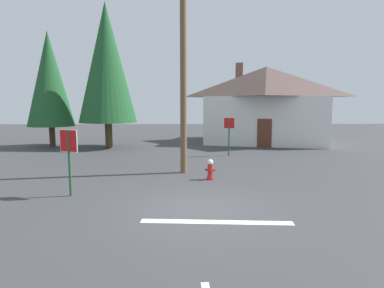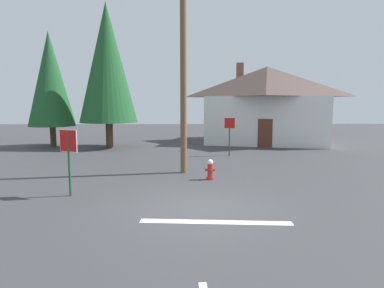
{
  "view_description": "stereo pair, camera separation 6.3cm",
  "coord_description": "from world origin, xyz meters",
  "px_view_note": "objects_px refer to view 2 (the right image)",
  "views": [
    {
      "loc": [
        -0.41,
        -9.46,
        3.07
      ],
      "look_at": [
        -0.12,
        4.47,
        1.35
      ],
      "focal_mm": 30.8,
      "sensor_mm": 36.0,
      "label": 1
    },
    {
      "loc": [
        -0.35,
        -9.46,
        3.07
      ],
      "look_at": [
        -0.12,
        4.47,
        1.35
      ],
      "focal_mm": 30.8,
      "sensor_mm": 36.0,
      "label": 2
    }
  ],
  "objects_px": {
    "fire_hydrant": "(210,170)",
    "stop_sign_near": "(69,149)",
    "stop_sign_far": "(230,129)",
    "pine_tree_mid_left": "(50,79)",
    "house": "(266,103)",
    "pine_tree_tall_left": "(107,63)",
    "utility_pole": "(183,59)"
  },
  "relations": [
    {
      "from": "stop_sign_near",
      "to": "stop_sign_far",
      "type": "bearing_deg",
      "value": 52.68
    },
    {
      "from": "stop_sign_near",
      "to": "fire_hydrant",
      "type": "relative_size",
      "value": 2.69
    },
    {
      "from": "fire_hydrant",
      "to": "stop_sign_far",
      "type": "bearing_deg",
      "value": 75.59
    },
    {
      "from": "stop_sign_far",
      "to": "pine_tree_mid_left",
      "type": "relative_size",
      "value": 0.28
    },
    {
      "from": "fire_hydrant",
      "to": "house",
      "type": "height_order",
      "value": "house"
    },
    {
      "from": "stop_sign_near",
      "to": "house",
      "type": "xyz_separation_m",
      "value": [
        10.18,
        15.3,
        1.49
      ]
    },
    {
      "from": "utility_pole",
      "to": "pine_tree_tall_left",
      "type": "relative_size",
      "value": 0.97
    },
    {
      "from": "utility_pole",
      "to": "stop_sign_near",
      "type": "bearing_deg",
      "value": -135.57
    },
    {
      "from": "fire_hydrant",
      "to": "stop_sign_near",
      "type": "bearing_deg",
      "value": -154.42
    },
    {
      "from": "stop_sign_far",
      "to": "pine_tree_mid_left",
      "type": "bearing_deg",
      "value": 159.09
    },
    {
      "from": "fire_hydrant",
      "to": "house",
      "type": "xyz_separation_m",
      "value": [
        5.34,
        12.99,
        2.67
      ]
    },
    {
      "from": "stop_sign_far",
      "to": "pine_tree_mid_left",
      "type": "height_order",
      "value": "pine_tree_mid_left"
    },
    {
      "from": "fire_hydrant",
      "to": "pine_tree_tall_left",
      "type": "distance_m",
      "value": 12.93
    },
    {
      "from": "fire_hydrant",
      "to": "house",
      "type": "bearing_deg",
      "value": 67.65
    },
    {
      "from": "utility_pole",
      "to": "house",
      "type": "relative_size",
      "value": 0.88
    },
    {
      "from": "house",
      "to": "pine_tree_tall_left",
      "type": "xyz_separation_m",
      "value": [
        -11.69,
        -3.1,
        2.72
      ]
    },
    {
      "from": "fire_hydrant",
      "to": "utility_pole",
      "type": "height_order",
      "value": "utility_pole"
    },
    {
      "from": "utility_pole",
      "to": "pine_tree_mid_left",
      "type": "height_order",
      "value": "utility_pole"
    },
    {
      "from": "stop_sign_near",
      "to": "pine_tree_mid_left",
      "type": "relative_size",
      "value": 0.27
    },
    {
      "from": "stop_sign_far",
      "to": "house",
      "type": "xyz_separation_m",
      "value": [
        3.78,
        6.91,
        1.5
      ]
    },
    {
      "from": "stop_sign_near",
      "to": "pine_tree_tall_left",
      "type": "bearing_deg",
      "value": 97.07
    },
    {
      "from": "fire_hydrant",
      "to": "stop_sign_far",
      "type": "height_order",
      "value": "stop_sign_far"
    },
    {
      "from": "fire_hydrant",
      "to": "utility_pole",
      "type": "relative_size",
      "value": 0.09
    },
    {
      "from": "fire_hydrant",
      "to": "pine_tree_mid_left",
      "type": "relative_size",
      "value": 0.1
    },
    {
      "from": "fire_hydrant",
      "to": "house",
      "type": "relative_size",
      "value": 0.08
    },
    {
      "from": "utility_pole",
      "to": "house",
      "type": "bearing_deg",
      "value": 61.07
    },
    {
      "from": "stop_sign_far",
      "to": "pine_tree_tall_left",
      "type": "distance_m",
      "value": 9.74
    },
    {
      "from": "fire_hydrant",
      "to": "pine_tree_tall_left",
      "type": "bearing_deg",
      "value": 122.73
    },
    {
      "from": "stop_sign_near",
      "to": "stop_sign_far",
      "type": "xyz_separation_m",
      "value": [
        6.4,
        8.4,
        -0.01
      ]
    },
    {
      "from": "stop_sign_far",
      "to": "pine_tree_tall_left",
      "type": "relative_size",
      "value": 0.23
    },
    {
      "from": "stop_sign_near",
      "to": "house",
      "type": "height_order",
      "value": "house"
    },
    {
      "from": "stop_sign_far",
      "to": "house",
      "type": "distance_m",
      "value": 8.01
    }
  ]
}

